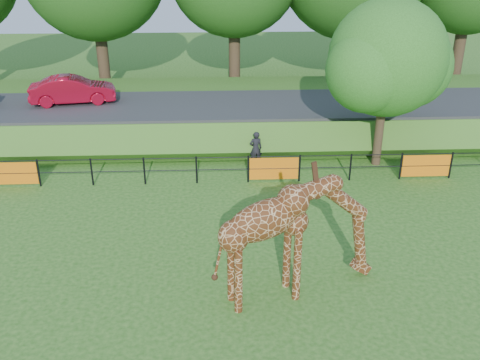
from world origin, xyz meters
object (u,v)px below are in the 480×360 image
at_px(giraffe, 298,238).
at_px(visitor, 256,148).
at_px(car_red, 73,90).
at_px(tree_east, 389,62).

relative_size(giraffe, visitor, 3.15).
xyz_separation_m(car_red, visitor, (8.47, -4.76, -1.34)).
height_order(giraffe, tree_east, tree_east).
bearing_deg(car_red, visitor, -129.17).
distance_m(visitor, tree_east, 6.28).
bearing_deg(tree_east, visitor, 178.84).
bearing_deg(visitor, giraffe, 83.71).
distance_m(car_red, tree_east, 14.65).
relative_size(car_red, visitor, 2.72).
xyz_separation_m(giraffe, visitor, (-0.42, 8.86, -0.91)).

